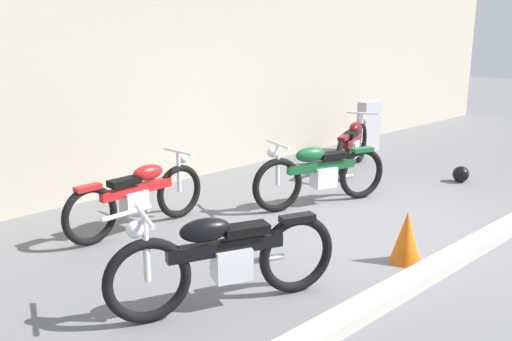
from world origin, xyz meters
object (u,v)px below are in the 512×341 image
object	(u,v)px
helmet	(461,174)
motorcycle_green	(320,173)
motorcycle_red	(139,196)
stone_marker	(369,127)
motorcycle_black	(224,258)
motorcycle_maroon	(353,145)
traffic_cone	(406,237)

from	to	relation	value
helmet	motorcycle_green	size ratio (longest dim) A/B	0.12
motorcycle_green	motorcycle_red	bearing A→B (deg)	-3.37
stone_marker	motorcycle_black	size ratio (longest dim) A/B	0.49
motorcycle_green	motorcycle_red	world-z (taller)	motorcycle_green
motorcycle_red	motorcycle_black	distance (m)	2.19
stone_marker	motorcycle_maroon	distance (m)	1.48
motorcycle_black	helmet	bearing A→B (deg)	-154.74
stone_marker	traffic_cone	size ratio (longest dim) A/B	1.77
stone_marker	motorcycle_maroon	bearing A→B (deg)	-154.62
motorcycle_green	motorcycle_black	xyz separation A→B (m)	(-2.78, -1.28, 0.01)
helmet	traffic_cone	xyz separation A→B (m)	(-3.28, -1.07, 0.15)
motorcycle_maroon	motorcycle_black	size ratio (longest dim) A/B	0.92
stone_marker	motorcycle_black	distance (m)	6.56
stone_marker	motorcycle_black	xyz separation A→B (m)	(-5.95, -2.75, -0.03)
helmet	motorcycle_maroon	size ratio (longest dim) A/B	0.13
traffic_cone	motorcycle_maroon	bearing A→B (deg)	45.34
helmet	motorcycle_maroon	distance (m)	1.76
helmet	motorcycle_green	bearing A→B (deg)	162.51
traffic_cone	motorcycle_red	bearing A→B (deg)	118.58
motorcycle_red	helmet	bearing A→B (deg)	-22.15
motorcycle_red	motorcycle_maroon	size ratio (longest dim) A/B	1.05
motorcycle_green	motorcycle_maroon	size ratio (longest dim) A/B	1.08
stone_marker	motorcycle_green	xyz separation A→B (m)	(-3.18, -1.48, -0.04)
motorcycle_green	motorcycle_red	xyz separation A→B (m)	(-2.29, 0.85, -0.02)
traffic_cone	motorcycle_green	distance (m)	2.02
motorcycle_red	motorcycle_maroon	bearing A→B (deg)	-3.37
motorcycle_maroon	motorcycle_black	world-z (taller)	motorcycle_black
stone_marker	helmet	world-z (taller)	stone_marker
helmet	motorcycle_red	size ratio (longest dim) A/B	0.13
traffic_cone	motorcycle_green	xyz separation A→B (m)	(0.81, 1.85, 0.17)
helmet	motorcycle_red	xyz separation A→B (m)	(-4.75, 1.63, 0.30)
stone_marker	helmet	xyz separation A→B (m)	(-0.71, -2.25, -0.36)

